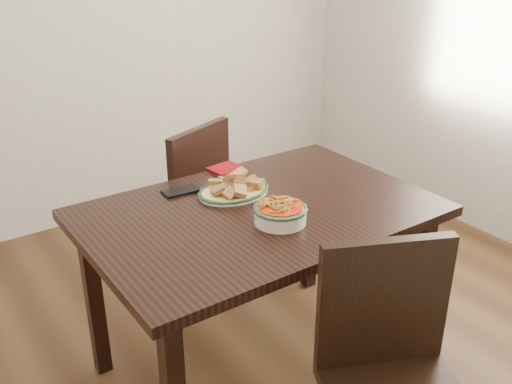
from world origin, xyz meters
TOP-DOWN VIEW (x-y plane):
  - floor at (0.00, 0.00)m, footprint 3.50×3.50m
  - wall_back at (0.00, 1.75)m, footprint 3.50×0.10m
  - dining_table at (-0.12, -0.03)m, footprint 1.32×0.88m
  - chair_far at (-0.06, 0.70)m, footprint 0.55×0.55m
  - chair_near at (-0.13, -0.76)m, footprint 0.56×0.56m
  - fish_plate at (-0.12, 0.14)m, footprint 0.30×0.23m
  - noodle_bowl at (-0.12, -0.17)m, footprint 0.20×0.20m
  - smartphone at (-0.29, 0.28)m, footprint 0.15×0.09m
  - napkin at (-0.01, 0.38)m, footprint 0.15×0.13m

SIDE VIEW (x-z plane):
  - floor at x=0.00m, z-range 0.00..0.00m
  - chair_far at x=-0.06m, z-range 0.05..0.94m
  - chair_near at x=-0.13m, z-range 0.05..0.94m
  - dining_table at x=-0.12m, z-range 0.29..1.04m
  - smartphone at x=-0.29m, z-range 0.75..0.76m
  - napkin at x=-0.01m, z-range 0.75..0.76m
  - noodle_bowl at x=-0.12m, z-range 0.75..0.83m
  - fish_plate at x=-0.12m, z-range 0.74..0.85m
  - wall_back at x=0.00m, z-range 0.00..2.60m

